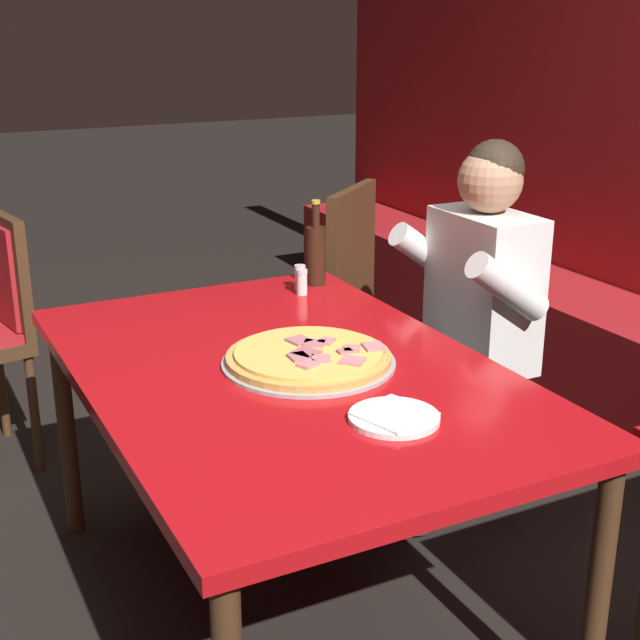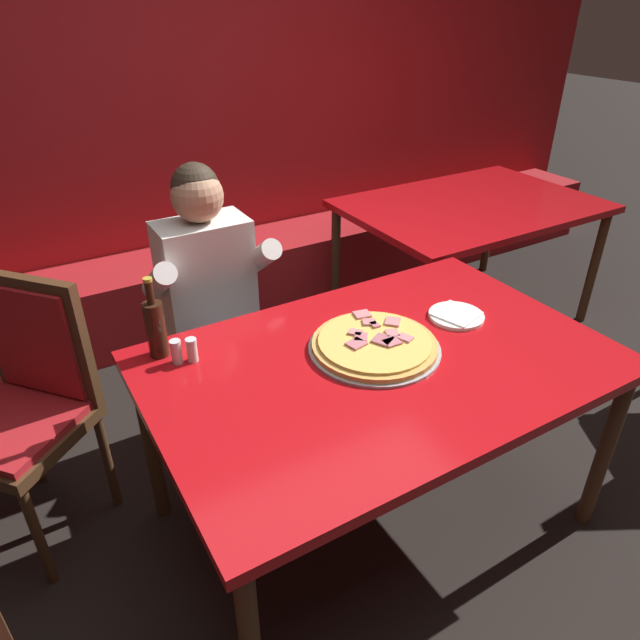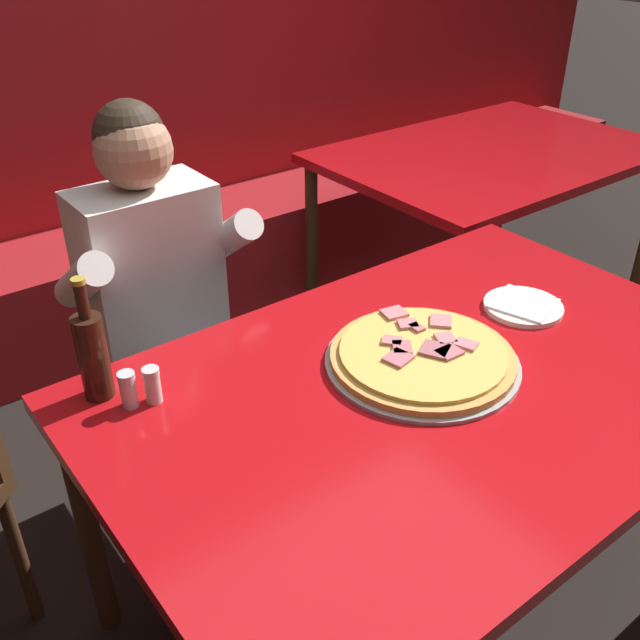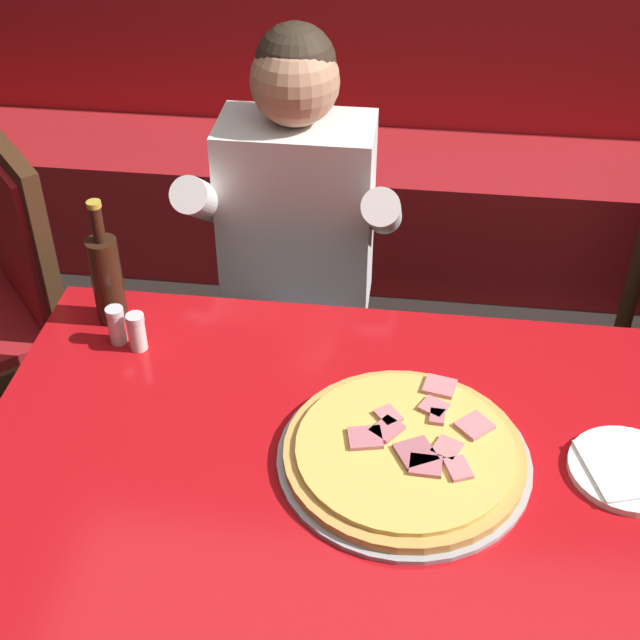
% 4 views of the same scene
% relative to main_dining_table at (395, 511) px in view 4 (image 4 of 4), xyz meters
% --- Properties ---
extents(booth_bench, '(6.46, 0.48, 0.46)m').
position_rel_main_dining_table_xyz_m(booth_bench, '(0.00, 1.86, -0.47)').
color(booth_bench, '#A3191E').
rests_on(booth_bench, ground_plane).
extents(main_dining_table, '(1.56, 1.03, 0.77)m').
position_rel_main_dining_table_xyz_m(main_dining_table, '(0.00, 0.00, 0.00)').
color(main_dining_table, '#422816').
rests_on(main_dining_table, ground_plane).
extents(pizza, '(0.46, 0.46, 0.05)m').
position_rel_main_dining_table_xyz_m(pizza, '(0.01, 0.06, 0.09)').
color(pizza, '#9E9EA3').
rests_on(pizza, main_dining_table).
extents(plate_white_paper, '(0.21, 0.21, 0.02)m').
position_rel_main_dining_table_xyz_m(plate_white_paper, '(0.41, 0.08, 0.08)').
color(plate_white_paper, white).
rests_on(plate_white_paper, main_dining_table).
extents(beer_bottle, '(0.07, 0.07, 0.29)m').
position_rel_main_dining_table_xyz_m(beer_bottle, '(-0.64, 0.41, 0.18)').
color(beer_bottle, black).
rests_on(beer_bottle, main_dining_table).
extents(shaker_oregano, '(0.04, 0.04, 0.09)m').
position_rel_main_dining_table_xyz_m(shaker_oregano, '(-0.60, 0.33, 0.11)').
color(shaker_oregano, silver).
rests_on(shaker_oregano, main_dining_table).
extents(shaker_red_pepper_flakes, '(0.04, 0.04, 0.09)m').
position_rel_main_dining_table_xyz_m(shaker_red_pepper_flakes, '(-0.55, 0.32, 0.11)').
color(shaker_red_pepper_flakes, silver).
rests_on(shaker_red_pepper_flakes, main_dining_table).
extents(diner_seated_blue_shirt, '(0.53, 0.53, 1.27)m').
position_rel_main_dining_table_xyz_m(diner_seated_blue_shirt, '(-0.30, 0.78, 0.00)').
color(diner_seated_blue_shirt, black).
rests_on(diner_seated_blue_shirt, ground_plane).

